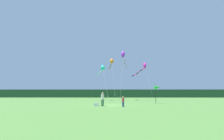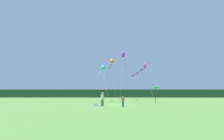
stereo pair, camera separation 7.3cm
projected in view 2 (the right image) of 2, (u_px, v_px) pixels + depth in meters
ground_plane at (111, 105)px, 20.71m from camera, size 120.00×120.00×0.00m
distant_treeline at (113, 94)px, 65.42m from camera, size 108.00×2.87×3.33m
person_adult at (102, 98)px, 18.78m from camera, size 0.37×0.37×1.67m
person_child at (123, 101)px, 17.85m from camera, size 0.26×0.26×1.19m
cooler_box at (96, 105)px, 18.75m from camera, size 0.60×0.41×0.38m
banner_flag_pole at (157, 88)px, 23.91m from camera, size 0.90×0.70×3.02m
kite_orange at (112, 62)px, 40.85m from camera, size 2.04×9.05×10.78m
kite_magenta at (143, 67)px, 36.00m from camera, size 3.45×8.25×8.69m
kite_purple at (123, 56)px, 38.29m from camera, size 2.61×11.62×12.04m
kite_cyan at (102, 67)px, 36.04m from camera, size 3.47×9.90×8.63m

